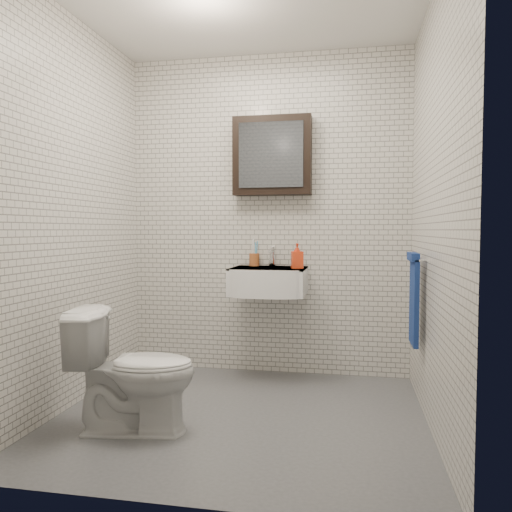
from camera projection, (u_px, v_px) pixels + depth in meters
The scene contains 9 objects.
ground at pixel (240, 416), 3.02m from camera, with size 2.20×2.00×0.01m, color #4D5055.
room_shell at pixel (240, 173), 2.94m from camera, with size 2.22×2.02×2.51m.
washbasin at pixel (268, 281), 3.69m from camera, with size 0.55×0.50×0.20m.
faucet at pixel (272, 258), 3.87m from camera, with size 0.06×0.20×0.15m.
mirror_cabinet at pixel (272, 156), 3.83m from camera, with size 0.60×0.15×0.60m.
towel_rail at pixel (414, 295), 3.13m from camera, with size 0.09×0.30×0.58m.
toothbrush_cup at pixel (254, 259), 3.91m from camera, with size 0.09×0.09×0.22m.
soap_bottle at pixel (297, 256), 3.65m from camera, with size 0.08×0.09×0.19m, color #FC581A.
toilet at pixel (134, 370), 2.80m from camera, with size 0.39×0.68×0.69m, color white.
Camera 1 is at (0.64, -2.89, 1.13)m, focal length 35.00 mm.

